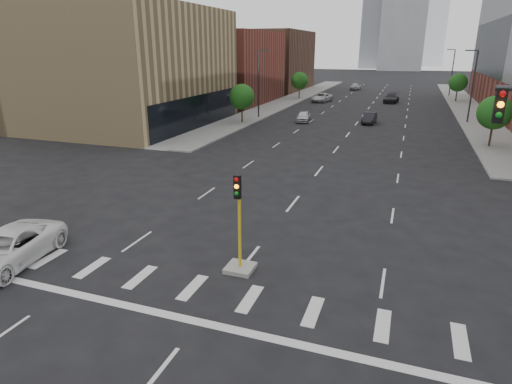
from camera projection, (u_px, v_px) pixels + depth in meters
The scene contains 20 objects.
sidewalk_left_far at pixel (293, 99), 81.58m from camera, with size 5.00×92.00×0.15m, color gray.
sidewalk_right_far at pixel (465, 106), 72.03m from camera, with size 5.00×92.00×0.15m, color gray.
building_left_mid at pixel (126, 67), 52.99m from camera, with size 20.00×24.00×14.00m, color #917952.
building_left_far_a at pixel (214, 67), 76.52m from camera, with size 20.00×22.00×12.00m, color brown.
building_left_far_b at pixel (261, 61), 99.56m from camera, with size 20.00×24.00×13.00m, color brown.
tower_mid at pixel (404, 17), 182.25m from camera, with size 18.00×18.00×44.00m, color slate.
median_traffic_signal at pixel (240, 250), 18.47m from camera, with size 1.20×1.20×4.40m.
streetlight_right_a at pixel (472, 84), 54.00m from camera, with size 1.60×0.22×9.07m.
streetlight_right_b at pixel (452, 71), 85.24m from camera, with size 1.60×0.22×9.07m.
streetlight_left at pixel (259, 81), 58.07m from camera, with size 1.60×0.22×9.07m.
tree_left_near at pixel (242, 97), 54.31m from camera, with size 3.20×3.20×4.85m.
tree_left_far at pixel (300, 81), 81.09m from camera, with size 3.20×3.20×4.85m.
tree_right_near at pixel (495, 113), 40.94m from camera, with size 3.20×3.20×4.85m.
tree_right_far at pixel (458, 83), 76.64m from camera, with size 3.20×3.20×4.85m.
car_near_left at pixel (303, 116), 56.56m from camera, with size 1.63×4.04×1.38m, color silver.
car_mid_right at pixel (369, 118), 55.23m from camera, with size 1.47×4.21×1.39m, color black.
car_far_left at pixel (322, 97), 77.57m from camera, with size 2.55×5.53×1.54m, color silver.
car_deep_right at pixel (391, 98), 76.23m from camera, with size 2.21×5.44×1.58m, color black.
car_distant at pixel (356, 86), 99.65m from camera, with size 1.90×4.72×1.61m, color #A7A8AC.
parked_minivan at pixel (7, 248), 19.06m from camera, with size 2.63×5.70×1.58m, color white.
Camera 1 is at (6.27, -6.52, 9.27)m, focal length 30.00 mm.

